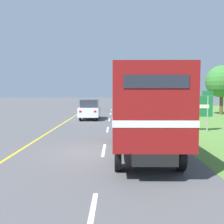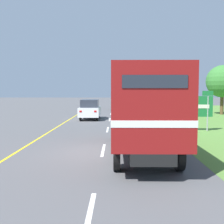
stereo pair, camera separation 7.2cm
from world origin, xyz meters
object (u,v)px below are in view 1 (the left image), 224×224
Objects in this scene: lead_car_white at (90,109)px; roadside_tree_mid at (222,81)px; lead_car_black_ahead at (123,102)px; highway_sign at (197,107)px; horse_trailer_truck at (142,107)px.

lead_car_white is 0.74× the size of roadside_tree_mid.
highway_sign is at bearing -78.88° from lead_car_black_ahead.
lead_car_white is (-3.43, 14.14, -1.02)m from horse_trailer_truck.
lead_car_white is at bearing 103.64° from horse_trailer_truck.
horse_trailer_truck is 2.09× the size of lead_car_white.
lead_car_white is 14.31m from lead_car_black_ahead.
highway_sign reaches higher than lead_car_black_ahead.
lead_car_white is 0.88× the size of lead_car_black_ahead.
highway_sign is at bearing -116.63° from roadside_tree_mid.
lead_car_black_ahead is 1.74× the size of highway_sign.
roadside_tree_mid reaches higher than lead_car_black_ahead.
horse_trailer_truck is at bearing -122.16° from highway_sign.
roadside_tree_mid is (14.17, 5.58, 2.73)m from lead_car_white.
lead_car_black_ahead is 21.75m from highway_sign.
roadside_tree_mid is at bearing 21.48° from lead_car_white.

